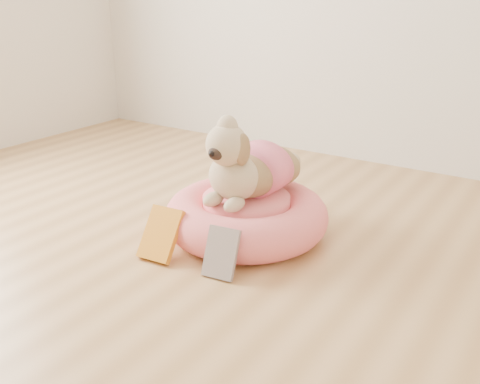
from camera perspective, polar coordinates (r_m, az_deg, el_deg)
The scene contains 5 objects.
floor at distance 1.81m, azimuth -19.09°, elevation -14.15°, with size 4.50×4.50×0.00m, color #AD7D48.
pet_bed at distance 2.31m, azimuth 0.68°, elevation -2.56°, with size 0.70×0.70×0.18m.
dog at distance 2.21m, azimuth 0.88°, elevation 4.21°, with size 0.36×0.52×0.38m, color brown, non-canonical shape.
book_yellow at distance 2.15m, azimuth -8.43°, elevation -4.47°, with size 0.14×0.03×0.22m, color yellow.
book_white at distance 1.99m, azimuth -2.03°, elevation -6.51°, with size 0.12×0.02×0.19m, color white.
Camera 1 is at (1.25, -0.85, 1.00)m, focal length 40.00 mm.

